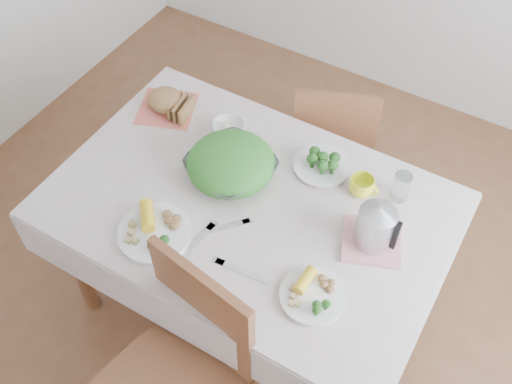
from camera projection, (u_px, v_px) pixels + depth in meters
The scene contains 18 objects.
floor at pixel (250, 301), 2.87m from camera, with size 3.60×3.60×0.00m, color brown.
dining_table at pixel (250, 259), 2.58m from camera, with size 1.40×0.90×0.75m, color brown.
tablecloth at pixel (249, 204), 2.28m from camera, with size 1.50×1.00×0.01m, color beige.
chair_far at pixel (332, 133), 2.93m from camera, with size 0.39×0.39×0.86m, color brown.
salad_bowl at pixel (231, 168), 2.34m from camera, with size 0.33×0.33×0.08m, color white.
dinner_plate_left at pixel (155, 233), 2.17m from camera, with size 0.27×0.27×0.02m, color white.
dinner_plate_right at pixel (313, 296), 2.01m from camera, with size 0.23×0.23×0.02m, color white.
broccoli_plate at pixel (322, 166), 2.38m from camera, with size 0.23×0.23×0.02m, color beige.
napkin at pixel (167, 108), 2.61m from camera, with size 0.24×0.24×0.00m, color #E86A5A.
bread_loaf at pixel (165, 99), 2.56m from camera, with size 0.15×0.15×0.09m, color olive.
fruit_bowl at pixel (228, 128), 2.50m from camera, with size 0.14×0.14×0.04m, color white.
yellow_mug at pixel (361, 186), 2.28m from camera, with size 0.10×0.10×0.08m, color #F0F827.
glass_tumbler at pixel (401, 187), 2.24m from camera, with size 0.07×0.07×0.13m, color white.
pink_tray at pixel (372, 241), 2.16m from camera, with size 0.21×0.21×0.02m, color pink.
electric_kettle at pixel (376, 223), 2.07m from camera, with size 0.14×0.14×0.19m, color #B2B5BA.
fork_left at pixel (196, 243), 2.16m from camera, with size 0.02×0.21×0.00m, color silver.
fork_right at pixel (226, 227), 2.20m from camera, with size 0.02×0.19×0.00m, color silver.
knife at pixel (242, 271), 2.08m from camera, with size 0.02×0.21×0.00m, color silver.
Camera 1 is at (0.74, -1.20, 2.55)m, focal length 42.00 mm.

